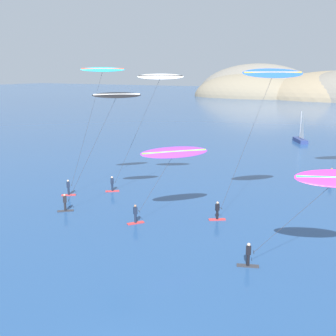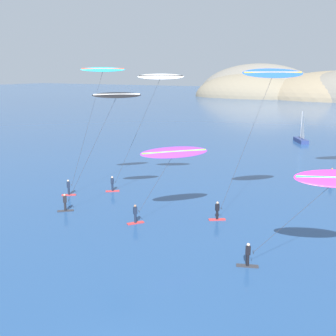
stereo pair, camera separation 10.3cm
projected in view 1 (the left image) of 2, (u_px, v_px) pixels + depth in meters
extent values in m
ellipsoid|color=slate|center=(257.00, 97.00, 208.17)|extent=(62.69, 28.15, 31.95)
ellipsoid|color=#7A705B|center=(249.00, 97.00, 203.70)|extent=(56.14, 31.98, 22.82)
cube|color=navy|center=(300.00, 140.00, 77.49)|extent=(3.55, 4.88, 0.70)
cone|color=navy|center=(296.00, 138.00, 79.83)|extent=(1.63, 2.21, 0.67)
cylinder|color=#B2B2B7|center=(301.00, 125.00, 77.13)|extent=(0.12, 0.12, 5.00)
pyramid|color=white|center=(302.00, 126.00, 76.30)|extent=(0.94, 1.61, 4.25)
cylinder|color=#A5A5AD|center=(301.00, 138.00, 76.77)|extent=(0.94, 1.61, 0.08)
cube|color=yellow|center=(331.00, 181.00, 50.31)|extent=(1.47, 1.16, 0.08)
cylinder|color=black|center=(331.00, 178.00, 50.21)|extent=(0.22, 0.22, 0.80)
cube|color=black|center=(331.00, 172.00, 50.05)|extent=(0.39, 0.37, 0.60)
sphere|color=#9E7051|center=(332.00, 169.00, 49.95)|extent=(0.22, 0.22, 0.22)
cylinder|color=black|center=(334.00, 173.00, 50.13)|extent=(0.37, 0.46, 0.04)
cube|color=#2D2D33|center=(65.00, 211.00, 39.84)|extent=(1.40, 1.28, 0.08)
cylinder|color=black|center=(65.00, 206.00, 39.74)|extent=(0.22, 0.22, 0.80)
cube|color=black|center=(65.00, 199.00, 39.58)|extent=(0.39, 0.37, 0.60)
sphere|color=tan|center=(64.00, 195.00, 39.49)|extent=(0.22, 0.22, 0.22)
cylinder|color=black|center=(69.00, 200.00, 39.69)|extent=(0.39, 0.44, 0.04)
ellipsoid|color=black|center=(117.00, 95.00, 38.49)|extent=(4.16, 3.82, 0.63)
cylinder|color=white|center=(117.00, 95.00, 38.48)|extent=(3.34, 2.92, 0.16)
cylinder|color=#333338|center=(92.00, 149.00, 39.10)|extent=(3.67, 3.18, 9.66)
cube|color=red|center=(112.00, 191.00, 46.33)|extent=(1.43, 1.23, 0.08)
cylinder|color=#192338|center=(112.00, 187.00, 46.23)|extent=(0.22, 0.22, 0.80)
cube|color=#192338|center=(112.00, 181.00, 46.07)|extent=(0.39, 0.35, 0.60)
sphere|color=beige|center=(112.00, 177.00, 45.97)|extent=(0.22, 0.22, 0.22)
cylinder|color=black|center=(115.00, 182.00, 46.12)|extent=(0.32, 0.49, 0.04)
ellipsoid|color=white|center=(161.00, 77.00, 43.79)|extent=(4.71, 3.45, 0.71)
cylinder|color=black|center=(161.00, 76.00, 43.77)|extent=(4.02, 2.52, 0.16)
cylinder|color=#333338|center=(137.00, 131.00, 44.96)|extent=(4.32, 2.63, 11.23)
cube|color=red|center=(136.00, 223.00, 36.71)|extent=(1.22, 1.44, 0.08)
cylinder|color=#192338|center=(135.00, 218.00, 36.61)|extent=(0.22, 0.22, 0.80)
cube|color=#192338|center=(135.00, 211.00, 36.45)|extent=(0.38, 0.39, 0.60)
sphere|color=#9E7051|center=(135.00, 206.00, 36.35)|extent=(0.22, 0.22, 0.22)
cylinder|color=black|center=(139.00, 211.00, 36.58)|extent=(0.43, 0.40, 0.04)
ellipsoid|color=purple|center=(174.00, 152.00, 36.46)|extent=(5.20, 5.45, 0.94)
cylinder|color=#7ACC42|center=(174.00, 152.00, 36.44)|extent=(4.12, 4.42, 0.16)
cylinder|color=#333338|center=(157.00, 182.00, 36.53)|extent=(2.24, 2.41, 4.95)
cube|color=#2D2D33|center=(248.00, 266.00, 28.69)|extent=(1.55, 0.88, 0.08)
cylinder|color=black|center=(248.00, 260.00, 28.59)|extent=(0.22, 0.22, 0.80)
cube|color=black|center=(249.00, 250.00, 28.43)|extent=(0.39, 0.31, 0.60)
sphere|color=beige|center=(249.00, 245.00, 28.34)|extent=(0.22, 0.22, 0.22)
cylinder|color=black|center=(254.00, 252.00, 28.41)|extent=(0.23, 0.53, 0.04)
cylinder|color=#333338|center=(294.00, 217.00, 27.49)|extent=(4.68, 1.77, 5.25)
cube|color=red|center=(69.00, 195.00, 44.91)|extent=(1.47, 1.17, 0.08)
cylinder|color=#192338|center=(69.00, 191.00, 44.81)|extent=(0.22, 0.22, 0.80)
cube|color=#192338|center=(68.00, 185.00, 44.65)|extent=(0.38, 0.38, 0.60)
sphere|color=beige|center=(68.00, 181.00, 44.55)|extent=(0.22, 0.22, 0.22)
cylinder|color=black|center=(72.00, 185.00, 44.78)|extent=(0.42, 0.41, 0.04)
ellipsoid|color=#23B2C6|center=(103.00, 69.00, 43.14)|extent=(4.00, 4.07, 0.61)
cylinder|color=#DB4C38|center=(103.00, 69.00, 43.13)|extent=(3.17, 3.26, 0.16)
cylinder|color=#333338|center=(87.00, 129.00, 43.97)|extent=(2.65, 2.73, 11.95)
cube|color=red|center=(217.00, 219.00, 37.57)|extent=(1.48, 1.15, 0.08)
cylinder|color=black|center=(217.00, 215.00, 37.47)|extent=(0.22, 0.22, 0.80)
cube|color=black|center=(217.00, 207.00, 37.31)|extent=(0.38, 0.38, 0.60)
sphere|color=tan|center=(218.00, 203.00, 37.22)|extent=(0.22, 0.22, 0.22)
cylinder|color=black|center=(221.00, 208.00, 37.43)|extent=(0.41, 0.43, 0.04)
ellipsoid|color=blue|center=(273.00, 73.00, 35.89)|extent=(5.14, 4.99, 0.94)
cylinder|color=gold|center=(273.00, 73.00, 35.88)|extent=(4.07, 3.88, 0.16)
cylinder|color=#333338|center=(247.00, 143.00, 36.67)|extent=(3.24, 3.08, 11.64)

